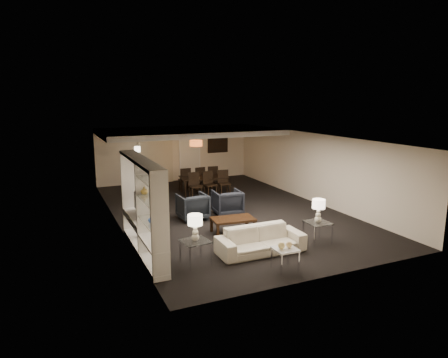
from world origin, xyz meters
TOP-DOWN VIEW (x-y plane):
  - floor at (0.00, 0.00)m, footprint 11.00×11.00m
  - ceiling at (0.00, 0.00)m, footprint 7.00×11.00m
  - wall_back at (0.00, 5.50)m, footprint 7.00×0.02m
  - wall_front at (0.00, -5.50)m, footprint 7.00×0.02m
  - wall_left at (-3.50, 0.00)m, footprint 0.02×11.00m
  - wall_right at (3.50, 0.00)m, footprint 0.02×11.00m
  - ceiling_soffit at (0.00, 3.50)m, footprint 7.00×4.00m
  - curtains at (-0.90, 5.42)m, footprint 1.50×0.12m
  - door at (0.70, 5.47)m, footprint 0.90×0.05m
  - painting at (2.10, 5.46)m, footprint 0.95×0.04m
  - media_unit at (-3.31, -2.60)m, footprint 0.38×3.40m
  - pendant_light at (0.30, 3.50)m, footprint 0.52×0.52m
  - sofa at (-0.66, -3.71)m, footprint 2.17×0.87m
  - coffee_table at (-0.66, -2.11)m, footprint 1.25×0.80m
  - armchair_left at (-1.26, -0.41)m, footprint 0.89×0.91m
  - armchair_right at (-0.06, -0.41)m, footprint 0.93×0.96m
  - side_table_left at (-2.36, -3.71)m, footprint 0.66×0.66m
  - side_table_right at (1.04, -3.71)m, footprint 0.61×0.61m
  - table_lamp_left at (-2.36, -3.71)m, footprint 0.35×0.35m
  - table_lamp_right at (1.04, -3.71)m, footprint 0.34×0.34m
  - marble_table at (-0.66, -4.81)m, footprint 0.50×0.50m
  - gold_gourd_a at (-0.76, -4.81)m, footprint 0.16×0.16m
  - gold_gourd_b at (-0.56, -4.81)m, footprint 0.14×0.14m
  - television at (-3.28, -1.82)m, footprint 1.15×0.15m
  - vase_blue at (-3.31, -3.58)m, footprint 0.18×0.18m
  - vase_amber at (-3.31, -2.92)m, footprint 0.17×0.17m
  - floor_speaker at (-3.20, -1.75)m, footprint 0.13×0.13m
  - dining_table at (0.32, 2.68)m, footprint 1.98×1.26m
  - chair_nl at (-0.28, 2.03)m, footprint 0.47×0.47m
  - chair_nm at (0.32, 2.03)m, footprint 0.50×0.50m
  - chair_nr at (0.92, 2.03)m, footprint 0.50×0.50m
  - chair_fl at (-0.28, 3.33)m, footprint 0.47×0.47m
  - chair_fm at (0.32, 3.33)m, footprint 0.48×0.48m
  - chair_fr at (0.92, 3.33)m, footprint 0.51×0.51m
  - floor_lamp at (-1.85, 4.75)m, footprint 0.30×0.30m

SIDE VIEW (x-z plane):
  - floor at x=0.00m, z-range 0.00..0.00m
  - coffee_table at x=-0.66m, z-range 0.00..0.43m
  - marble_table at x=-0.66m, z-range 0.00..0.50m
  - side_table_left at x=-2.36m, z-range 0.00..0.55m
  - side_table_right at x=1.04m, z-range 0.00..0.55m
  - sofa at x=-0.66m, z-range 0.00..0.63m
  - dining_table at x=0.32m, z-range 0.00..0.65m
  - armchair_left at x=-1.26m, z-range 0.00..0.81m
  - armchair_right at x=-0.06m, z-range 0.00..0.81m
  - chair_nl at x=-0.28m, z-range 0.00..0.97m
  - chair_nm at x=0.32m, z-range 0.00..0.97m
  - chair_nr at x=0.92m, z-range 0.00..0.97m
  - chair_fl at x=-0.28m, z-range 0.00..0.97m
  - chair_fm at x=0.32m, z-range 0.00..0.97m
  - chair_fr at x=0.92m, z-range 0.00..0.97m
  - floor_speaker at x=-3.20m, z-range 0.00..1.07m
  - gold_gourd_b at x=-0.56m, z-range 0.50..0.63m
  - gold_gourd_a at x=-0.76m, z-range 0.50..0.65m
  - table_lamp_left at x=-2.36m, z-range 0.55..1.17m
  - table_lamp_right at x=1.04m, z-range 0.55..1.17m
  - floor_lamp at x=-1.85m, z-range 0.00..1.76m
  - door at x=0.70m, z-range 0.00..2.10m
  - television at x=-3.28m, z-range 0.75..1.41m
  - vase_blue at x=-3.31m, z-range 1.06..1.25m
  - media_unit at x=-3.31m, z-range 0.00..2.35m
  - curtains at x=-0.90m, z-range 0.00..2.40m
  - wall_back at x=0.00m, z-range 0.00..2.50m
  - wall_front at x=0.00m, z-range 0.00..2.50m
  - wall_left at x=-3.50m, z-range 0.00..2.50m
  - wall_right at x=3.50m, z-range 0.00..2.50m
  - painting at x=2.10m, z-range 1.23..1.88m
  - vase_amber at x=-3.31m, z-range 1.56..1.74m
  - pendant_light at x=0.30m, z-range 1.80..2.04m
  - ceiling_soffit at x=0.00m, z-range 2.30..2.50m
  - ceiling at x=0.00m, z-range 2.49..2.51m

